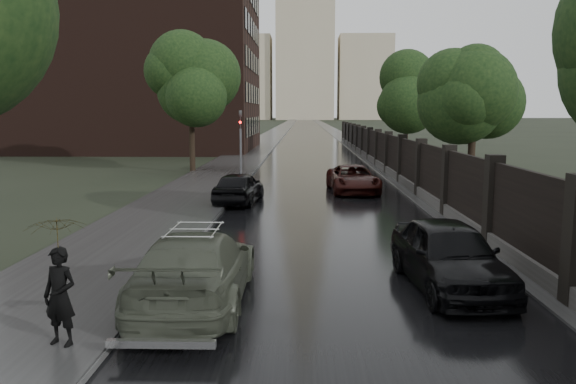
{
  "coord_description": "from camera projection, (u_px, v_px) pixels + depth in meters",
  "views": [
    {
      "loc": [
        -0.85,
        -6.0,
        3.89
      ],
      "look_at": [
        -1.3,
        10.79,
        1.5
      ],
      "focal_mm": 35.0,
      "sensor_mm": 36.0,
      "label": 1
    }
  ],
  "objects": [
    {
      "name": "tree_right_b",
      "position": [
        474.0,
        90.0,
        27.34
      ],
      "size": [
        4.08,
        4.08,
        7.01
      ],
      "color": "black",
      "rests_on": "ground"
    },
    {
      "name": "sidewalk_left",
      "position": [
        288.0,
        123.0,
        194.65
      ],
      "size": [
        4.0,
        420.0,
        0.16
      ],
      "primitive_type": "cube",
      "color": "#2D2D2D",
      "rests_on": "ground"
    },
    {
      "name": "tree_left_far",
      "position": [
        191.0,
        91.0,
        35.63
      ],
      "size": [
        4.25,
        4.25,
        7.39
      ],
      "color": "black",
      "rests_on": "ground"
    },
    {
      "name": "pedestrian_umbrella",
      "position": [
        57.0,
        243.0,
        8.87
      ],
      "size": [
        1.16,
        1.18,
        2.52
      ],
      "rotation": [
        0.0,
        0.0,
        -0.29
      ],
      "color": "black",
      "rests_on": "sidewalk_left"
    },
    {
      "name": "tree_right_c",
      "position": [
        407.0,
        99.0,
        45.16
      ],
      "size": [
        4.08,
        4.08,
        7.01
      ],
      "color": "black",
      "rests_on": "ground"
    },
    {
      "name": "hatchback_left",
      "position": [
        239.0,
        187.0,
        24.07
      ],
      "size": [
        2.09,
        4.25,
        1.39
      ],
      "primitive_type": "imported",
      "rotation": [
        0.0,
        0.0,
        3.03
      ],
      "color": "black",
      "rests_on": "ground"
    },
    {
      "name": "traffic_light",
      "position": [
        241.0,
        140.0,
        30.98
      ],
      "size": [
        0.16,
        0.32,
        4.0
      ],
      "color": "#59595E",
      "rests_on": "ground"
    },
    {
      "name": "verge_right",
      "position": [
        321.0,
        124.0,
        194.36
      ],
      "size": [
        3.0,
        420.0,
        0.08
      ],
      "primitive_type": "cube",
      "color": "#2D2D2D",
      "rests_on": "ground"
    },
    {
      "name": "stalinist_tower",
      "position": [
        305.0,
        47.0,
        297.97
      ],
      "size": [
        92.0,
        30.0,
        159.0
      ],
      "color": "tan",
      "rests_on": "ground"
    },
    {
      "name": "car_right_far",
      "position": [
        353.0,
        179.0,
        27.38
      ],
      "size": [
        2.51,
        4.94,
        1.34
      ],
      "primitive_type": "imported",
      "rotation": [
        0.0,
        0.0,
        0.06
      ],
      "color": "black",
      "rests_on": "ground"
    },
    {
      "name": "fence_right",
      "position": [
        384.0,
        155.0,
        37.89
      ],
      "size": [
        0.45,
        75.72,
        2.7
      ],
      "color": "#383533",
      "rests_on": "ground"
    },
    {
      "name": "volga_sedan",
      "position": [
        195.0,
        268.0,
        11.39
      ],
      "size": [
        2.15,
        5.21,
        1.51
      ],
      "primitive_type": "imported",
      "rotation": [
        0.0,
        0.0,
        3.15
      ],
      "color": "#454B3C",
      "rests_on": "ground"
    },
    {
      "name": "road",
      "position": [
        306.0,
        124.0,
        194.51
      ],
      "size": [
        8.0,
        420.0,
        0.02
      ],
      "primitive_type": "cube",
      "color": "black",
      "rests_on": "ground"
    },
    {
      "name": "brick_building",
      "position": [
        135.0,
        52.0,
        57.0
      ],
      "size": [
        24.0,
        18.0,
        20.0
      ],
      "primitive_type": "cube",
      "color": "black",
      "rests_on": "ground"
    },
    {
      "name": "car_right_near",
      "position": [
        449.0,
        255.0,
        12.39
      ],
      "size": [
        2.2,
        4.65,
        1.54
      ],
      "primitive_type": "imported",
      "rotation": [
        0.0,
        0.0,
        0.09
      ],
      "color": "black",
      "rests_on": "ground"
    }
  ]
}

